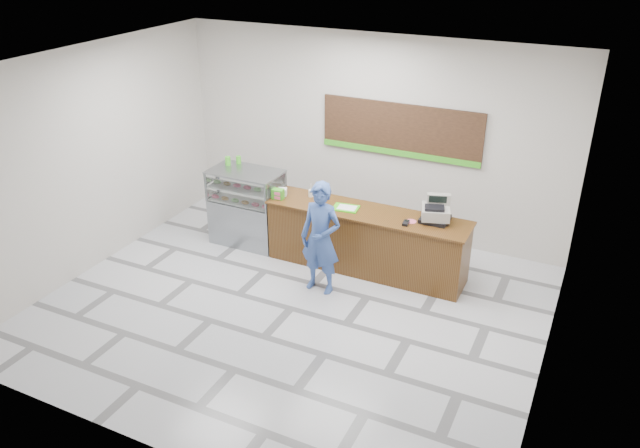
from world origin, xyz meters
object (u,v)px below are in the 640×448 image
at_px(serving_tray, 346,208).
at_px(customer, 321,238).
at_px(cash_register, 436,212).
at_px(sales_counter, 366,241).
at_px(display_case, 247,206).

distance_m(serving_tray, customer, 0.84).
height_order(cash_register, serving_tray, cash_register).
relative_size(sales_counter, display_case, 2.45).
bearing_deg(sales_counter, cash_register, 7.95).
bearing_deg(customer, display_case, 157.46).
xyz_separation_m(sales_counter, serving_tray, (-0.35, -0.05, 0.52)).
distance_m(sales_counter, display_case, 2.23).
xyz_separation_m(display_case, customer, (1.83, -0.86, 0.20)).
distance_m(sales_counter, serving_tray, 0.63).
relative_size(sales_counter, cash_register, 6.06).
distance_m(sales_counter, cash_register, 1.24).
distance_m(display_case, cash_register, 3.30).
xyz_separation_m(serving_tray, customer, (-0.05, -0.82, -0.16)).
bearing_deg(display_case, customer, -25.29).
xyz_separation_m(sales_counter, cash_register, (1.04, 0.15, 0.66)).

